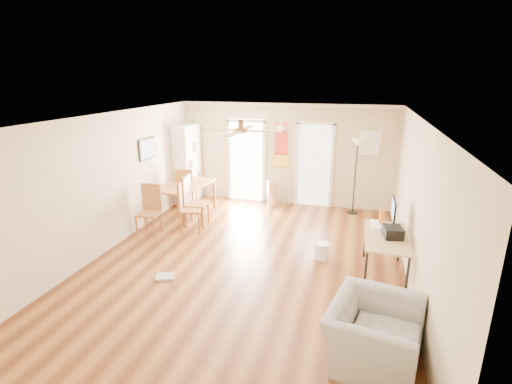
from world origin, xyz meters
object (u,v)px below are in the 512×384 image
(dining_chair_right_a, at_px, (196,201))
(computer_desk, at_px, (384,256))
(wastebasket_a, at_px, (321,251))
(dining_chair_right_b, at_px, (191,207))
(wastebasket_b, at_px, (367,292))
(bookshelf, at_px, (187,164))
(armchair, at_px, (374,334))
(torchiere_lamp, at_px, (355,176))
(dining_chair_near, at_px, (148,211))
(trash_can, at_px, (273,193))
(printer, at_px, (393,232))
(dining_table, at_px, (185,199))
(dining_chair_far, at_px, (187,189))

(dining_chair_right_a, height_order, computer_desk, dining_chair_right_a)
(wastebasket_a, bearing_deg, dining_chair_right_b, 168.17)
(wastebasket_a, bearing_deg, wastebasket_b, -55.76)
(dining_chair_right_a, xyz_separation_m, wastebasket_b, (3.70, -2.11, -0.42))
(dining_chair_right_a, distance_m, wastebasket_a, 3.06)
(bookshelf, height_order, armchair, bookshelf)
(dining_chair_right_a, distance_m, torchiere_lamp, 3.83)
(dining_chair_near, height_order, wastebasket_a, dining_chair_near)
(trash_can, height_order, wastebasket_a, trash_can)
(trash_can, height_order, wastebasket_b, trash_can)
(computer_desk, bearing_deg, printer, -14.16)
(torchiere_lamp, distance_m, wastebasket_b, 3.97)
(dining_table, distance_m, computer_desk, 4.87)
(bookshelf, height_order, torchiere_lamp, bookshelf)
(dining_chair_right_a, bearing_deg, wastebasket_a, -112.69)
(dining_chair_right_a, bearing_deg, dining_chair_far, 30.84)
(dining_chair_far, bearing_deg, trash_can, -167.46)
(bookshelf, xyz_separation_m, trash_can, (2.28, 0.23, -0.68))
(torchiere_lamp, height_order, armchair, torchiere_lamp)
(trash_can, bearing_deg, armchair, -65.29)
(dining_chair_right_b, bearing_deg, torchiere_lamp, -74.43)
(bookshelf, bearing_deg, dining_chair_far, -70.24)
(printer, bearing_deg, armchair, -107.72)
(torchiere_lamp, xyz_separation_m, computer_desk, (0.58, -3.05, -0.56))
(trash_can, bearing_deg, computer_desk, -49.68)
(bookshelf, relative_size, wastebasket_a, 6.68)
(dining_table, height_order, trash_can, dining_table)
(dining_chair_near, distance_m, torchiere_lamp, 4.87)
(dining_chair_right_b, distance_m, dining_chair_far, 1.42)
(dining_chair_right_b, bearing_deg, wastebasket_b, -131.95)
(armchair, bearing_deg, wastebasket_a, 31.40)
(dining_chair_right_b, height_order, dining_chair_far, dining_chair_far)
(bookshelf, bearing_deg, armchair, -48.39)
(dining_chair_far, height_order, computer_desk, dining_chair_far)
(torchiere_lamp, bearing_deg, computer_desk, -79.21)
(computer_desk, xyz_separation_m, wastebasket_a, (-1.07, 0.37, -0.21))
(bookshelf, relative_size, dining_table, 1.33)
(computer_desk, bearing_deg, wastebasket_b, -107.23)
(dining_chair_near, height_order, armchair, dining_chair_near)
(dining_chair_far, xyz_separation_m, torchiere_lamp, (4.06, 0.83, 0.39))
(printer, relative_size, wastebasket_a, 1.10)
(dining_table, distance_m, dining_chair_far, 0.42)
(dining_chair_far, height_order, wastebasket_a, dining_chair_far)
(wastebasket_a, xyz_separation_m, wastebasket_b, (0.81, -1.20, -0.01))
(printer, relative_size, wastebasket_b, 1.20)
(dining_table, distance_m, dining_chair_right_b, 1.04)
(dining_chair_near, bearing_deg, wastebasket_a, -5.89)
(dining_table, xyz_separation_m, dining_chair_near, (-0.21, -1.33, 0.15))
(dining_chair_right_b, relative_size, trash_can, 1.59)
(trash_can, height_order, printer, printer)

